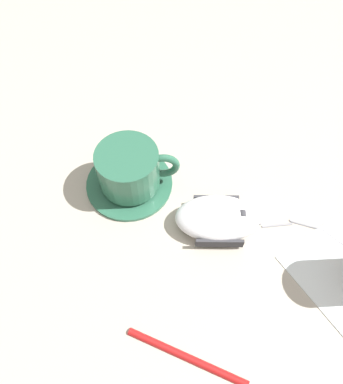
# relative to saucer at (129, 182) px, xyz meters

# --- Properties ---
(ground_plane) EXTENTS (3.00, 3.00, 0.00)m
(ground_plane) POSITION_rel_saucer_xyz_m (-0.14, -0.13, -0.00)
(ground_plane) COLOR #B2A899
(saucer) EXTENTS (0.12, 0.12, 0.01)m
(saucer) POSITION_rel_saucer_xyz_m (0.00, 0.00, 0.00)
(saucer) COLOR #2D664C
(saucer) RESTS_ON ground
(coffee_cup) EXTENTS (0.09, 0.11, 0.06)m
(coffee_cup) POSITION_rel_saucer_xyz_m (-0.00, -0.00, 0.03)
(coffee_cup) COLOR #2D664C
(coffee_cup) RESTS_ON saucer
(computer_mouse) EXTENTS (0.11, 0.13, 0.03)m
(computer_mouse) POSITION_rel_saucer_xyz_m (-0.10, -0.09, 0.01)
(computer_mouse) COLOR silver
(computer_mouse) RESTS_ON ground
(mouse_cable) EXTENTS (0.16, 0.12, 0.00)m
(mouse_cable) POSITION_rel_saucer_xyz_m (-0.19, -0.22, -0.00)
(mouse_cable) COLOR gray
(mouse_cable) RESTS_ON ground
(pen) EXTENTS (0.11, 0.12, 0.01)m
(pen) POSITION_rel_saucer_xyz_m (-0.25, 0.01, -0.00)
(pen) COLOR #B21919
(pen) RESTS_ON ground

